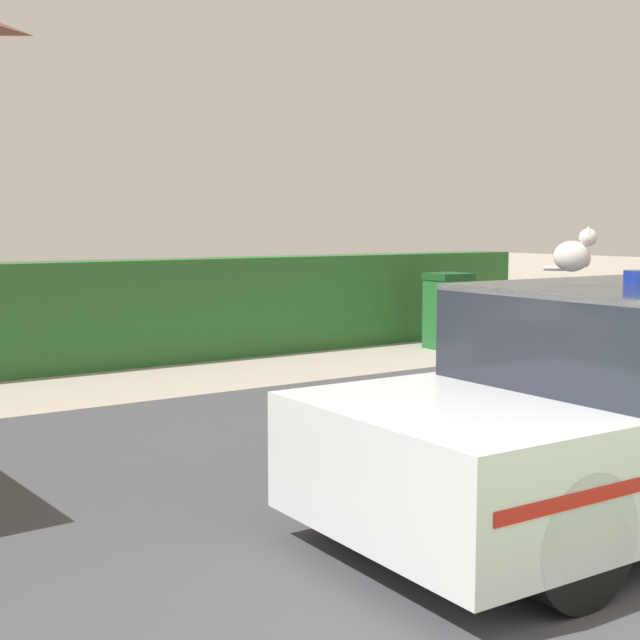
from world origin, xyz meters
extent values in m
cube|color=#424247|center=(0.00, 4.33, 0.01)|extent=(28.00, 6.64, 0.01)
cube|color=#2D662D|center=(1.42, 10.07, 0.68)|extent=(13.12, 0.67, 1.37)
cylinder|color=black|center=(0.25, 3.39, 0.35)|extent=(0.68, 0.21, 0.68)
cylinder|color=black|center=(0.22, 1.86, 0.35)|extent=(0.68, 0.21, 0.68)
cylinder|color=black|center=(2.62, 3.35, 0.35)|extent=(0.68, 0.21, 0.68)
cube|color=silver|center=(1.42, 2.60, 0.53)|extent=(3.86, 1.80, 0.67)
cube|color=#232833|center=(1.64, 2.60, 1.16)|extent=(1.94, 1.59, 0.58)
cube|color=silver|center=(1.64, 2.60, 1.43)|extent=(1.94, 1.59, 0.04)
cube|color=red|center=(1.43, 3.47, 0.58)|extent=(3.64, 0.08, 0.07)
cylinder|color=#1933A5|center=(1.64, 2.60, 1.50)|extent=(0.18, 0.18, 0.09)
ellipsoid|color=silver|center=(1.17, 2.73, 1.63)|extent=(0.25, 0.26, 0.18)
ellipsoid|color=beige|center=(1.22, 2.67, 1.62)|extent=(0.10, 0.10, 0.10)
sphere|color=silver|center=(1.23, 2.66, 1.75)|extent=(0.11, 0.11, 0.11)
cone|color=silver|center=(1.21, 2.64, 1.79)|extent=(0.04, 0.04, 0.04)
cone|color=silver|center=(1.25, 2.68, 1.79)|extent=(0.04, 0.04, 0.04)
cylinder|color=silver|center=(1.18, 2.84, 1.56)|extent=(0.14, 0.15, 0.03)
cube|color=#23662D|center=(5.84, 8.88, 0.51)|extent=(0.58, 0.56, 1.02)
cube|color=#184720|center=(5.84, 8.88, 1.07)|extent=(0.61, 0.59, 0.10)
camera|label=1|loc=(-3.07, -0.81, 1.82)|focal=50.00mm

